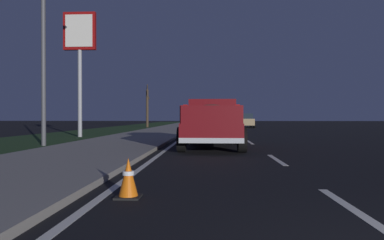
{
  "coord_description": "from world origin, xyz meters",
  "views": [
    {
      "loc": [
        -1.89,
        1.8,
        1.18
      ],
      "look_at": [
        10.97,
        2.5,
        1.06
      ],
      "focal_mm": 32.46,
      "sensor_mm": 36.0,
      "label": 1
    }
  ],
  "objects_px": {
    "sedan_green": "(213,120)",
    "traffic_cone_near": "(128,178)",
    "street_light_near": "(50,27)",
    "gas_price_sign": "(80,43)",
    "pickup_truck": "(212,122)",
    "sedan_tan": "(244,120)",
    "bare_tree_far": "(147,106)"
  },
  "relations": [
    {
      "from": "sedan_tan",
      "to": "sedan_green",
      "type": "height_order",
      "value": "same"
    },
    {
      "from": "sedan_green",
      "to": "traffic_cone_near",
      "type": "relative_size",
      "value": 7.67
    },
    {
      "from": "gas_price_sign",
      "to": "sedan_tan",
      "type": "bearing_deg",
      "value": -31.67
    },
    {
      "from": "sedan_green",
      "to": "street_light_near",
      "type": "relative_size",
      "value": 0.55
    },
    {
      "from": "pickup_truck",
      "to": "bare_tree_far",
      "type": "distance_m",
      "value": 26.6
    },
    {
      "from": "sedan_tan",
      "to": "gas_price_sign",
      "type": "height_order",
      "value": "gas_price_sign"
    },
    {
      "from": "sedan_tan",
      "to": "traffic_cone_near",
      "type": "xyz_separation_m",
      "value": [
        -33.31,
        4.86,
        -0.5
      ]
    },
    {
      "from": "pickup_truck",
      "to": "bare_tree_far",
      "type": "bearing_deg",
      "value": 15.83
    },
    {
      "from": "street_light_near",
      "to": "traffic_cone_near",
      "type": "distance_m",
      "value": 11.2
    },
    {
      "from": "gas_price_sign",
      "to": "street_light_near",
      "type": "height_order",
      "value": "street_light_near"
    },
    {
      "from": "street_light_near",
      "to": "gas_price_sign",
      "type": "bearing_deg",
      "value": 10.71
    },
    {
      "from": "sedan_green",
      "to": "street_light_near",
      "type": "height_order",
      "value": "street_light_near"
    },
    {
      "from": "sedan_tan",
      "to": "bare_tree_far",
      "type": "xyz_separation_m",
      "value": [
        0.63,
        10.86,
        1.58
      ]
    },
    {
      "from": "pickup_truck",
      "to": "traffic_cone_near",
      "type": "height_order",
      "value": "pickup_truck"
    },
    {
      "from": "pickup_truck",
      "to": "sedan_tan",
      "type": "xyz_separation_m",
      "value": [
        24.93,
        -3.61,
        -0.2
      ]
    },
    {
      "from": "gas_price_sign",
      "to": "street_light_near",
      "type": "xyz_separation_m",
      "value": [
        -6.18,
        -1.17,
        -0.67
      ]
    },
    {
      "from": "sedan_tan",
      "to": "sedan_green",
      "type": "bearing_deg",
      "value": 36.01
    },
    {
      "from": "sedan_tan",
      "to": "bare_tree_far",
      "type": "height_order",
      "value": "bare_tree_far"
    },
    {
      "from": "sedan_green",
      "to": "pickup_truck",
      "type": "bearing_deg",
      "value": 179.67
    },
    {
      "from": "pickup_truck",
      "to": "sedan_tan",
      "type": "height_order",
      "value": "pickup_truck"
    },
    {
      "from": "sedan_green",
      "to": "gas_price_sign",
      "type": "relative_size",
      "value": 0.61
    },
    {
      "from": "gas_price_sign",
      "to": "bare_tree_far",
      "type": "relative_size",
      "value": 1.5
    },
    {
      "from": "bare_tree_far",
      "to": "pickup_truck",
      "type": "bearing_deg",
      "value": -164.17
    },
    {
      "from": "sedan_green",
      "to": "sedan_tan",
      "type": "bearing_deg",
      "value": -143.99
    },
    {
      "from": "sedan_tan",
      "to": "gas_price_sign",
      "type": "xyz_separation_m",
      "value": [
        -18.37,
        11.33,
        4.72
      ]
    },
    {
      "from": "pickup_truck",
      "to": "street_light_near",
      "type": "height_order",
      "value": "street_light_near"
    },
    {
      "from": "pickup_truck",
      "to": "traffic_cone_near",
      "type": "distance_m",
      "value": 8.5
    },
    {
      "from": "traffic_cone_near",
      "to": "gas_price_sign",
      "type": "bearing_deg",
      "value": 23.42
    },
    {
      "from": "street_light_near",
      "to": "traffic_cone_near",
      "type": "xyz_separation_m",
      "value": [
        -8.76,
        -5.3,
        -4.54
      ]
    },
    {
      "from": "sedan_green",
      "to": "gas_price_sign",
      "type": "distance_m",
      "value": 24.86
    },
    {
      "from": "gas_price_sign",
      "to": "pickup_truck",
      "type": "bearing_deg",
      "value": -130.38
    },
    {
      "from": "sedan_tan",
      "to": "bare_tree_far",
      "type": "bearing_deg",
      "value": 86.69
    }
  ]
}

